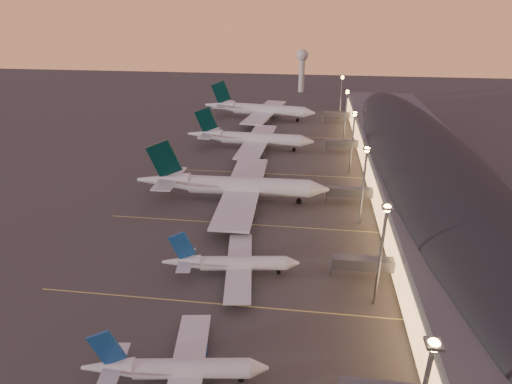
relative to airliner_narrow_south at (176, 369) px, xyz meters
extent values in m
plane|color=#3B3937|center=(3.33, 28.15, -3.19)|extent=(700.00, 700.00, 0.00)
cylinder|color=silver|center=(2.97, 0.42, 0.06)|extent=(21.63, 6.57, 3.63)
cone|color=silver|center=(15.24, 2.14, 0.06)|extent=(3.91, 4.08, 3.63)
cone|color=silver|center=(-12.37, -1.74, 0.51)|extent=(10.05, 4.94, 3.63)
cube|color=silver|center=(1.95, 0.27, -0.58)|extent=(10.39, 31.16, 0.40)
cylinder|color=navy|center=(1.69, 7.03, -1.80)|extent=(5.15, 3.37, 2.72)
cube|color=navy|center=(-11.89, -1.67, 5.22)|extent=(6.67, 1.47, 7.88)
cube|color=silver|center=(-11.21, -1.58, 1.06)|extent=(4.94, 11.38, 0.25)
cylinder|color=black|center=(11.84, 1.67, -2.48)|extent=(0.33, 0.33, 1.43)
cylinder|color=black|center=(11.84, 1.67, -2.68)|extent=(1.10, 0.77, 1.02)
cylinder|color=black|center=(0.91, 2.70, -2.48)|extent=(0.33, 0.33, 1.43)
cylinder|color=black|center=(0.91, 2.70, -2.68)|extent=(1.10, 0.77, 1.02)
cylinder|color=silver|center=(6.87, 35.90, 0.15)|extent=(22.27, 6.66, 3.74)
cone|color=silver|center=(19.50, 37.62, 0.15)|extent=(4.01, 4.18, 3.74)
cone|color=silver|center=(-8.93, 33.76, 0.62)|extent=(10.33, 5.04, 3.74)
cube|color=silver|center=(5.81, 35.76, -0.50)|extent=(10.56, 32.06, 0.41)
cylinder|color=navy|center=(5.58, 42.72, -1.76)|extent=(5.29, 3.45, 2.80)
cylinder|color=navy|center=(7.45, 28.99, -1.76)|extent=(5.29, 3.45, 2.80)
cube|color=navy|center=(-8.44, 33.82, 5.47)|extent=(6.86, 1.48, 8.11)
cube|color=silver|center=(-7.73, 33.92, 1.18)|extent=(5.04, 11.71, 0.26)
cylinder|color=black|center=(16.01, 37.15, -2.46)|extent=(0.34, 0.34, 1.48)
cylinder|color=black|center=(16.01, 37.15, -2.67)|extent=(1.13, 0.79, 1.05)
cylinder|color=black|center=(4.76, 38.26, -2.46)|extent=(0.34, 0.34, 1.48)
cylinder|color=black|center=(4.76, 38.26, -2.67)|extent=(1.13, 0.79, 1.05)
cylinder|color=black|center=(5.47, 33.07, -2.46)|extent=(0.34, 0.34, 1.48)
cylinder|color=black|center=(5.47, 33.07, -2.67)|extent=(1.13, 0.79, 1.05)
cylinder|color=silver|center=(1.77, 80.49, 2.58)|extent=(42.52, 7.32, 6.41)
cone|color=silver|center=(26.38, 81.02, 2.58)|extent=(6.97, 6.56, 6.41)
cone|color=silver|center=(-28.99, 79.83, 3.38)|extent=(19.28, 6.82, 6.41)
cube|color=silver|center=(-0.28, 80.45, 1.45)|extent=(13.64, 62.22, 0.71)
cylinder|color=#56585D|center=(0.80, 94.11, -0.71)|extent=(9.67, 5.01, 4.81)
cylinder|color=#56585D|center=(1.38, 66.85, -0.71)|extent=(9.67, 5.01, 4.81)
cube|color=black|center=(-28.03, 79.85, 11.66)|extent=(12.66, 1.23, 14.23)
cube|color=silver|center=(-26.66, 79.88, 4.34)|extent=(7.32, 22.45, 0.45)
cylinder|color=black|center=(19.58, 80.87, -1.91)|extent=(0.52, 0.52, 2.56)
cylinder|color=black|center=(19.58, 80.87, -2.30)|extent=(1.82, 1.16, 1.79)
cylinder|color=black|center=(-1.74, 84.90, -1.91)|extent=(0.52, 0.52, 2.56)
cylinder|color=black|center=(-1.74, 84.90, -2.30)|extent=(1.82, 1.16, 1.79)
cylinder|color=black|center=(-1.55, 75.93, -1.91)|extent=(0.52, 0.52, 2.56)
cylinder|color=black|center=(-1.55, 75.93, -2.30)|extent=(1.82, 1.16, 1.79)
cylinder|color=silver|center=(-0.98, 139.56, 2.00)|extent=(38.44, 7.79, 5.77)
cone|color=silver|center=(21.16, 138.39, 2.00)|extent=(6.46, 6.09, 5.77)
cone|color=silver|center=(-28.66, 141.03, 2.73)|extent=(17.53, 6.68, 5.77)
cube|color=silver|center=(-2.83, 139.66, 0.99)|extent=(14.02, 56.33, 0.64)
cylinder|color=#56585D|center=(-0.95, 151.86, -0.96)|extent=(8.84, 4.78, 4.33)
cylinder|color=#56585D|center=(-2.25, 127.33, -0.96)|extent=(8.84, 4.78, 4.33)
cube|color=black|center=(-27.80, 140.98, 10.18)|extent=(11.42, 1.47, 12.81)
cube|color=silver|center=(-26.57, 140.92, 3.59)|extent=(7.21, 20.39, 0.40)
cylinder|color=black|center=(15.03, 138.71, -2.04)|extent=(0.49, 0.49, 2.31)
cylinder|color=black|center=(15.03, 138.71, -2.38)|extent=(1.67, 1.09, 1.62)
cylinder|color=black|center=(-3.85, 143.76, -2.04)|extent=(0.49, 0.49, 2.31)
cylinder|color=black|center=(-3.85, 143.76, -2.38)|extent=(1.67, 1.09, 1.62)
cylinder|color=black|center=(-4.27, 135.69, -2.04)|extent=(0.49, 0.49, 2.31)
cylinder|color=black|center=(-4.27, 135.69, -2.38)|extent=(1.67, 1.09, 1.62)
cylinder|color=silver|center=(-3.28, 197.22, 2.61)|extent=(43.10, 12.63, 6.44)
cone|color=silver|center=(21.20, 193.59, 2.61)|extent=(7.74, 7.38, 6.44)
cone|color=silver|center=(-33.88, 201.76, 3.41)|extent=(19.98, 9.20, 6.44)
cube|color=silver|center=(-5.32, 197.52, 1.48)|extent=(21.38, 63.43, 0.71)
cylinder|color=#56585D|center=(-1.95, 210.88, -0.70)|extent=(10.23, 6.19, 4.83)
cylinder|color=#56585D|center=(-5.97, 183.77, -0.70)|extent=(10.23, 6.19, 4.83)
cube|color=black|center=(-32.92, 201.62, 11.74)|extent=(12.72, 2.82, 14.30)
cube|color=silver|center=(-31.56, 201.42, 4.38)|extent=(10.09, 23.19, 0.45)
cylinder|color=black|center=(14.43, 194.59, -1.90)|extent=(0.59, 0.59, 2.58)
cylinder|color=black|center=(14.43, 194.59, -2.29)|extent=(1.95, 1.38, 1.80)
cylinder|color=black|center=(-6.02, 202.19, -1.90)|extent=(0.59, 0.59, 2.58)
cylinder|color=black|center=(-6.02, 202.19, -2.29)|extent=(1.95, 1.38, 1.80)
cylinder|color=black|center=(-7.34, 193.26, -1.90)|extent=(0.59, 0.59, 2.58)
cylinder|color=black|center=(-7.34, 193.26, -2.29)|extent=(1.95, 1.38, 1.80)
cube|color=#515156|center=(65.33, 100.65, 2.81)|extent=(40.00, 255.00, 12.00)
ellipsoid|color=black|center=(65.33, 100.65, 8.81)|extent=(39.00, 253.00, 10.92)
cube|color=#FFB561|center=(45.13, 100.65, 1.81)|extent=(0.40, 244.80, 8.00)
cube|color=#56585D|center=(37.33, 38.15, 1.31)|extent=(16.00, 3.20, 3.00)
cylinder|color=slate|center=(29.33, 38.15, -0.99)|extent=(0.70, 0.70, 4.40)
cube|color=#56585D|center=(37.33, 83.15, 1.31)|extent=(16.00, 3.20, 3.00)
cylinder|color=slate|center=(29.33, 83.15, -0.99)|extent=(0.70, 0.70, 4.40)
cube|color=#56585D|center=(37.33, 140.15, 1.31)|extent=(16.00, 3.20, 3.00)
cylinder|color=slate|center=(29.33, 140.15, -0.99)|extent=(0.70, 0.70, 4.40)
cube|color=#56585D|center=(37.33, 196.15, 1.31)|extent=(16.00, 3.20, 3.00)
cylinder|color=slate|center=(29.33, 196.15, -0.99)|extent=(0.70, 0.70, 4.40)
cube|color=slate|center=(39.33, -11.85, 22.01)|extent=(2.20, 2.20, 0.50)
sphere|color=#FFC450|center=(39.33, -11.85, 21.81)|extent=(1.80, 1.80, 1.80)
cylinder|color=slate|center=(39.33, 28.15, 9.31)|extent=(0.70, 0.70, 25.00)
cube|color=slate|center=(39.33, 28.15, 22.01)|extent=(2.20, 2.20, 0.50)
sphere|color=#FFC450|center=(39.33, 28.15, 21.81)|extent=(1.80, 1.80, 1.80)
cylinder|color=slate|center=(39.33, 68.15, 9.31)|extent=(0.70, 0.70, 25.00)
cube|color=slate|center=(39.33, 68.15, 22.01)|extent=(2.20, 2.20, 0.50)
sphere|color=#FFC450|center=(39.33, 68.15, 21.81)|extent=(1.80, 1.80, 1.80)
cylinder|color=slate|center=(39.33, 113.15, 9.31)|extent=(0.70, 0.70, 25.00)
cube|color=slate|center=(39.33, 113.15, 22.01)|extent=(2.20, 2.20, 0.50)
sphere|color=#FFC450|center=(39.33, 113.15, 21.81)|extent=(1.80, 1.80, 1.80)
cylinder|color=slate|center=(39.33, 158.15, 9.31)|extent=(0.70, 0.70, 25.00)
cube|color=slate|center=(39.33, 158.15, 22.01)|extent=(2.20, 2.20, 0.50)
sphere|color=#FFC450|center=(39.33, 158.15, 21.81)|extent=(1.80, 1.80, 1.80)
cylinder|color=slate|center=(39.33, 203.15, 9.31)|extent=(0.70, 0.70, 25.00)
cube|color=slate|center=(39.33, 203.15, 22.01)|extent=(2.20, 2.20, 0.50)
sphere|color=#FFC450|center=(39.33, 203.15, 21.81)|extent=(1.80, 1.80, 1.80)
cylinder|color=silver|center=(13.33, 288.15, 9.81)|extent=(4.40, 4.40, 26.00)
sphere|color=silver|center=(13.33, 288.15, 24.81)|extent=(9.00, 9.00, 9.00)
cube|color=#D8C659|center=(3.33, 23.15, -3.19)|extent=(90.00, 0.36, 0.00)
cube|color=#D8C659|center=(3.33, 63.15, -3.19)|extent=(90.00, 0.36, 0.00)
cube|color=#D8C659|center=(3.33, 108.15, -3.19)|extent=(90.00, 0.36, 0.00)
cube|color=#D8C659|center=(3.33, 163.15, -3.19)|extent=(90.00, 0.36, 0.00)
camera|label=1|loc=(22.25, -56.30, 61.80)|focal=30.00mm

